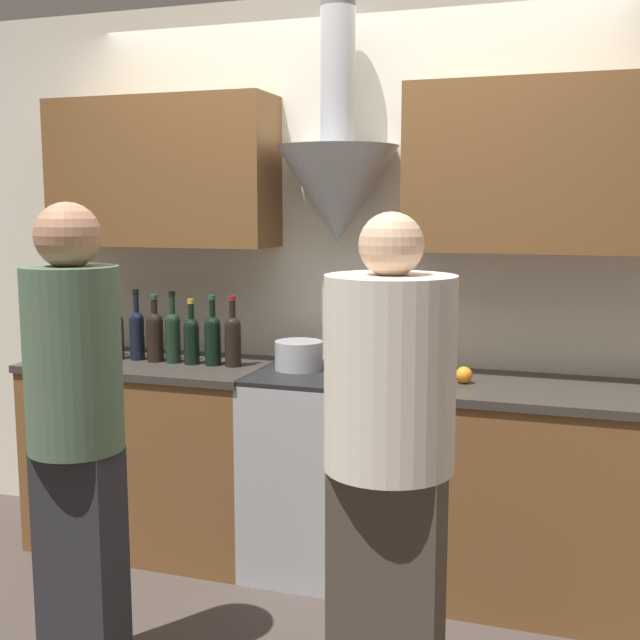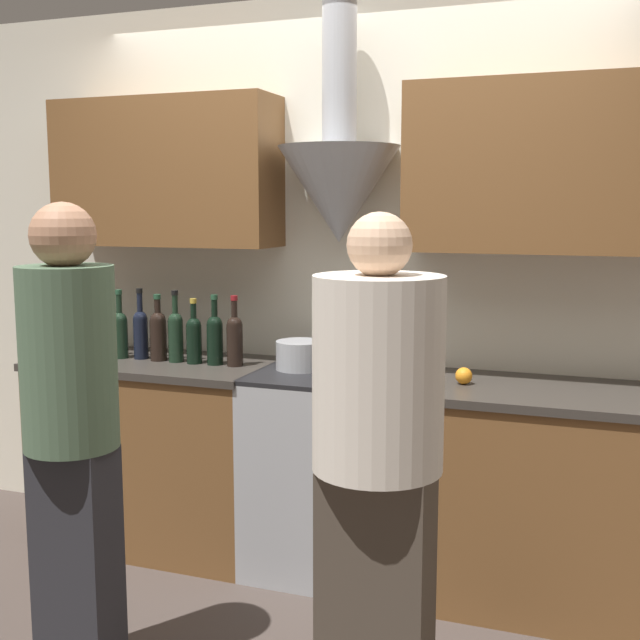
{
  "view_description": "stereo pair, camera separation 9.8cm",
  "coord_description": "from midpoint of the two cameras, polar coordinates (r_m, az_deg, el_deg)",
  "views": [
    {
      "loc": [
        1.07,
        -2.99,
        1.64
      ],
      "look_at": [
        0.0,
        0.23,
        1.16
      ],
      "focal_mm": 45.0,
      "sensor_mm": 36.0,
      "label": 1
    },
    {
      "loc": [
        1.16,
        -2.96,
        1.64
      ],
      "look_at": [
        0.0,
        0.23,
        1.16
      ],
      "focal_mm": 45.0,
      "sensor_mm": 36.0,
      "label": 2
    }
  ],
  "objects": [
    {
      "name": "wine_bottle_4",
      "position": [
        3.95,
        -11.95,
        -0.79
      ],
      "size": [
        0.07,
        0.07,
        0.34
      ],
      "color": "black",
      "rests_on": "counter_left"
    },
    {
      "name": "wine_bottle_7",
      "position": [
        3.79,
        -8.22,
        -1.23
      ],
      "size": [
        0.07,
        0.07,
        0.31
      ],
      "color": "black",
      "rests_on": "counter_left"
    },
    {
      "name": "person_foreground_left",
      "position": [
        2.83,
        -16.33,
        -6.92
      ],
      "size": [
        0.32,
        0.32,
        1.66
      ],
      "color": "#28282D",
      "rests_on": "ground_plane"
    },
    {
      "name": "wine_bottle_8",
      "position": [
        3.75,
        -6.75,
        -1.19
      ],
      "size": [
        0.08,
        0.08,
        0.33
      ],
      "color": "black",
      "rests_on": "counter_left"
    },
    {
      "name": "wine_bottle_3",
      "position": [
        3.99,
        -13.37,
        -0.81
      ],
      "size": [
        0.08,
        0.08,
        0.33
      ],
      "color": "black",
      "rests_on": "counter_left"
    },
    {
      "name": "wall_back",
      "position": [
        3.75,
        2.65,
        5.32
      ],
      "size": [
        8.4,
        0.55,
        2.6
      ],
      "color": "silver",
      "rests_on": "ground_plane"
    },
    {
      "name": "wine_bottle_0",
      "position": [
        4.16,
        -16.83,
        -0.45
      ],
      "size": [
        0.08,
        0.08,
        0.35
      ],
      "color": "black",
      "rests_on": "counter_left"
    },
    {
      "name": "ground_plane",
      "position": [
        3.58,
        -0.48,
        -19.22
      ],
      "size": [
        12.0,
        12.0,
        0.0
      ],
      "primitive_type": "plane",
      "color": "#423833"
    },
    {
      "name": "wine_bottle_2",
      "position": [
        4.05,
        -14.51,
        -0.74
      ],
      "size": [
        0.08,
        0.08,
        0.33
      ],
      "color": "black",
      "rests_on": "counter_left"
    },
    {
      "name": "wine_bottle_9",
      "position": [
        3.71,
        -5.34,
        -1.27
      ],
      "size": [
        0.08,
        0.08,
        0.33
      ],
      "color": "black",
      "rests_on": "counter_left"
    },
    {
      "name": "wine_bottle_5",
      "position": [
        3.89,
        -10.73,
        -0.93
      ],
      "size": [
        0.08,
        0.08,
        0.32
      ],
      "color": "black",
      "rests_on": "counter_left"
    },
    {
      "name": "stove_range",
      "position": [
        3.68,
        1.33,
        -10.64
      ],
      "size": [
        0.64,
        0.6,
        0.91
      ],
      "color": "#A8AAAF",
      "rests_on": "ground_plane"
    },
    {
      "name": "counter_right",
      "position": [
        3.52,
        15.2,
        -11.9
      ],
      "size": [
        1.12,
        0.62,
        0.91
      ],
      "color": "brown",
      "rests_on": "ground_plane"
    },
    {
      "name": "mixing_bowl",
      "position": [
        3.5,
        3.5,
        -3.49
      ],
      "size": [
        0.24,
        0.24,
        0.06
      ],
      "color": "#A8AAAF",
      "rests_on": "stove_range"
    },
    {
      "name": "stock_pot",
      "position": [
        3.63,
        -0.66,
        -2.52
      ],
      "size": [
        0.22,
        0.22,
        0.13
      ],
      "color": "#A8AAAF",
      "rests_on": "stove_range"
    },
    {
      "name": "wine_bottle_6",
      "position": [
        3.84,
        -9.51,
        -0.97
      ],
      "size": [
        0.07,
        0.07,
        0.34
      ],
      "color": "black",
      "rests_on": "counter_left"
    },
    {
      "name": "wine_bottle_1",
      "position": [
        4.12,
        -15.58,
        -0.61
      ],
      "size": [
        0.07,
        0.07,
        0.33
      ],
      "color": "black",
      "rests_on": "counter_left"
    },
    {
      "name": "counter_left",
      "position": [
        4.04,
        -10.78,
        -9.13
      ],
      "size": [
        1.14,
        0.62,
        0.91
      ],
      "color": "brown",
      "rests_on": "ground_plane"
    },
    {
      "name": "person_foreground_right",
      "position": [
        2.36,
        5.29,
        -10.45
      ],
      "size": [
        0.38,
        0.38,
        1.63
      ],
      "color": "#473D33",
      "rests_on": "ground_plane"
    },
    {
      "name": "orange_fruit",
      "position": [
        3.39,
        11.01,
        -3.92
      ],
      "size": [
        0.07,
        0.07,
        0.07
      ],
      "color": "orange",
      "rests_on": "counter_right"
    }
  ]
}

